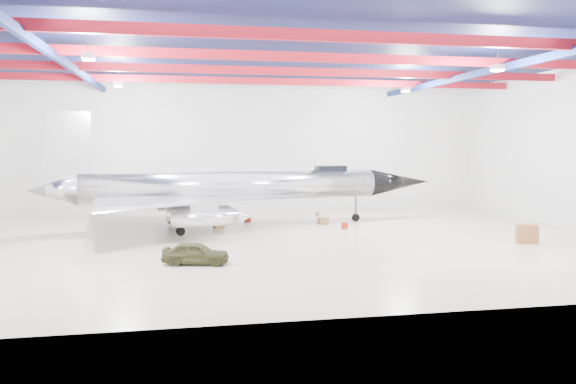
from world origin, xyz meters
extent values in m
plane|color=beige|center=(0.00, 0.00, 0.00)|extent=(40.00, 40.00, 0.00)
plane|color=silver|center=(0.00, 15.00, 5.50)|extent=(40.00, 0.00, 40.00)
plane|color=#0A0F38|center=(0.00, 0.00, 11.00)|extent=(40.00, 40.00, 0.00)
cube|color=maroon|center=(0.00, -9.00, 10.40)|extent=(39.50, 0.25, 0.50)
cube|color=maroon|center=(0.00, -3.00, 10.40)|extent=(39.50, 0.25, 0.50)
cube|color=maroon|center=(0.00, 3.00, 10.40)|extent=(39.50, 0.25, 0.50)
cube|color=maroon|center=(0.00, 9.00, 10.40)|extent=(39.50, 0.25, 0.50)
cube|color=navy|center=(-12.00, 0.00, 10.10)|extent=(0.25, 29.50, 0.40)
cube|color=navy|center=(12.00, 0.00, 10.10)|extent=(0.25, 29.50, 0.40)
cube|color=silver|center=(-10.00, -6.00, 9.70)|extent=(0.55, 0.55, 0.25)
cube|color=silver|center=(10.00, -6.00, 9.70)|extent=(0.55, 0.55, 0.25)
cube|color=silver|center=(-10.00, 6.00, 9.70)|extent=(0.55, 0.55, 0.25)
cube|color=silver|center=(10.00, 6.00, 9.70)|extent=(0.55, 0.55, 0.25)
cylinder|color=silver|center=(-2.39, 6.13, 2.87)|extent=(20.56, 4.63, 2.05)
cone|color=black|center=(10.30, 7.76, 2.87)|extent=(5.34, 2.68, 2.05)
cone|color=silver|center=(-14.06, 4.64, 2.87)|extent=(3.31, 2.42, 2.05)
cube|color=silver|center=(-13.05, 4.77, 5.53)|extent=(2.86, 0.49, 4.61)
cube|color=black|center=(4.72, 7.04, 3.94)|extent=(2.34, 1.10, 0.51)
cylinder|color=silver|center=(-4.72, 0.16, 1.43)|extent=(3.97, 1.41, 0.92)
cylinder|color=silver|center=(-5.05, 2.70, 1.43)|extent=(3.97, 1.41, 0.92)
cylinder|color=silver|center=(-5.82, 8.79, 1.43)|extent=(3.97, 1.41, 0.92)
cylinder|color=silver|center=(-6.15, 11.33, 1.43)|extent=(3.97, 1.41, 0.92)
cylinder|color=#59595B|center=(6.75, 7.30, 0.92)|extent=(0.18, 0.18, 1.84)
cylinder|color=black|center=(6.75, 7.30, 0.29)|extent=(0.60, 0.30, 0.57)
cylinder|color=#59595B|center=(-6.13, 3.08, 0.92)|extent=(0.18, 0.18, 1.84)
cylinder|color=black|center=(-6.13, 3.08, 0.29)|extent=(0.60, 0.30, 0.57)
cylinder|color=#59595B|center=(-6.77, 8.15, 0.92)|extent=(0.18, 0.18, 1.84)
cylinder|color=black|center=(-6.77, 8.15, 0.29)|extent=(0.60, 0.30, 0.57)
imported|color=#36361B|center=(-5.38, -5.60, 0.55)|extent=(3.41, 1.97, 1.09)
cube|color=brown|center=(13.72, -3.46, 0.55)|extent=(1.32, 0.92, 1.10)
cube|color=olive|center=(-3.36, 5.95, 0.16)|extent=(0.50, 0.43, 0.31)
cube|color=maroon|center=(-1.23, 8.50, 0.15)|extent=(0.53, 0.49, 0.30)
cube|color=olive|center=(3.97, 6.25, 0.24)|extent=(0.76, 0.65, 0.48)
cylinder|color=maroon|center=(4.90, 3.94, 0.21)|extent=(0.62, 0.62, 0.42)
cube|color=olive|center=(-3.58, 5.76, 0.21)|extent=(0.75, 0.67, 0.43)
cylinder|color=#59595B|center=(4.64, 10.79, 0.16)|extent=(0.38, 0.38, 0.32)
camera|label=1|loc=(-5.96, -32.64, 5.84)|focal=35.00mm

